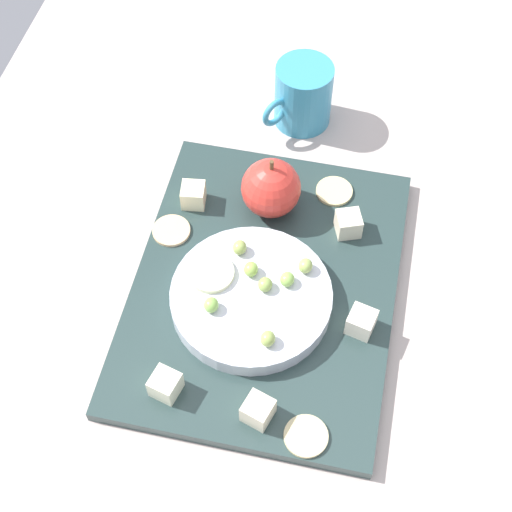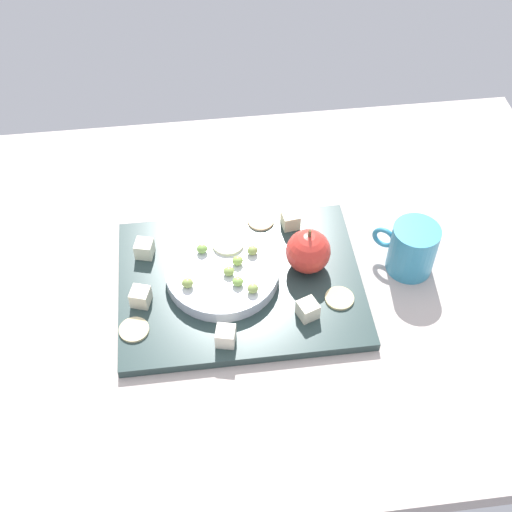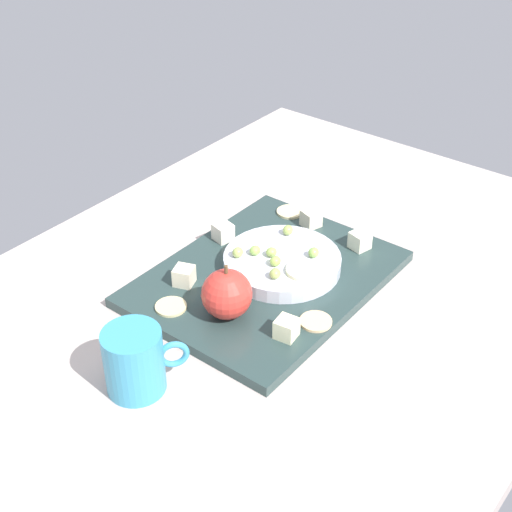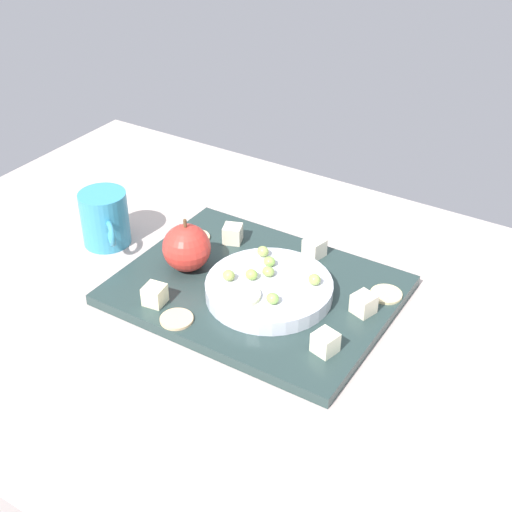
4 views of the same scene
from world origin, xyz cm
name	(u,v)px [view 2 (image 2 of 4)]	position (x,y,z in cm)	size (l,w,h in cm)	color
table	(253,278)	(0.00, 0.00, 1.54)	(115.40, 81.33, 3.09)	#B7A8A1
platter	(240,283)	(2.36, 2.75, 3.88)	(38.09, 29.25, 1.59)	#283B3A
serving_dish	(222,273)	(5.08, 1.78, 5.76)	(17.80, 17.80, 2.17)	silver
apple_whole	(308,251)	(-8.58, 1.19, 8.22)	(7.08, 7.08, 7.08)	red
apple_stem	(310,233)	(-8.58, 1.19, 12.36)	(0.50, 0.50, 1.20)	brown
cheese_cube_0	(308,310)	(-6.96, 10.79, 6.06)	(2.76, 2.76, 2.76)	#F0E5C3
cheese_cube_1	(144,249)	(17.10, -4.54, 6.06)	(2.76, 2.76, 2.76)	#EFEFC9
cheese_cube_2	(290,220)	(-7.29, -8.02, 6.06)	(2.76, 2.76, 2.76)	#F9F1BD
cheese_cube_3	(226,336)	(5.69, 14.01, 6.06)	(2.76, 2.76, 2.76)	white
cheese_cube_4	(141,297)	(17.83, 5.27, 6.06)	(2.76, 2.76, 2.76)	beige
cracker_0	(339,298)	(-12.39, 8.38, 4.88)	(4.49, 4.49, 0.40)	beige
cracker_1	(134,330)	(19.00, 10.40, 4.88)	(4.49, 4.49, 0.40)	beige
cracker_2	(261,221)	(-2.48, -9.52, 4.88)	(4.49, 4.49, 0.40)	#E3BB89
grape_0	(202,249)	(7.88, -1.96, 7.62)	(1.75, 1.58, 1.53)	#89BD53
grape_1	(253,288)	(0.87, 7.00, 7.63)	(1.75, 1.58, 1.56)	#9DB75B
grape_2	(188,283)	(10.55, 4.75, 7.63)	(1.75, 1.58, 1.56)	#96B054
grape_3	(238,282)	(2.96, 5.36, 7.56)	(1.75, 1.58, 1.42)	#8EBE54
grape_4	(238,261)	(2.54, 1.22, 7.60)	(1.75, 1.58, 1.50)	#9AC352
grape_5	(255,250)	(-0.38, -0.64, 7.61)	(1.75, 1.58, 1.52)	#99AF56
grape_6	(229,271)	(4.13, 3.13, 7.55)	(1.75, 1.58, 1.40)	#91AE53
apple_slice_0	(228,243)	(3.68, -3.02, 7.15)	(5.11, 5.11, 0.60)	beige
cup	(412,249)	(-25.17, 2.03, 7.48)	(9.49, 8.25, 8.79)	teal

